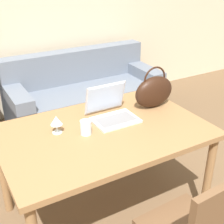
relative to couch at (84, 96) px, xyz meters
name	(u,v)px	position (x,y,z in m)	size (l,w,h in m)	color
wall_back	(1,7)	(-0.74, 0.50, 1.06)	(10.00, 0.06, 2.70)	beige
dining_table	(104,140)	(-0.59, -1.60, 0.39)	(1.44, 0.95, 0.76)	olive
couch	(84,96)	(0.00, 0.00, 0.00)	(1.87, 0.78, 0.82)	slate
laptop	(111,109)	(-0.45, -1.46, 0.54)	(0.32, 0.30, 0.24)	silver
drinking_glass	(86,127)	(-0.72, -1.59, 0.52)	(0.08, 0.08, 0.10)	silver
wine_glass	(56,121)	(-0.88, -1.48, 0.56)	(0.08, 0.08, 0.13)	silver
handbag	(154,91)	(-0.06, -1.47, 0.61)	(0.34, 0.13, 0.34)	black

